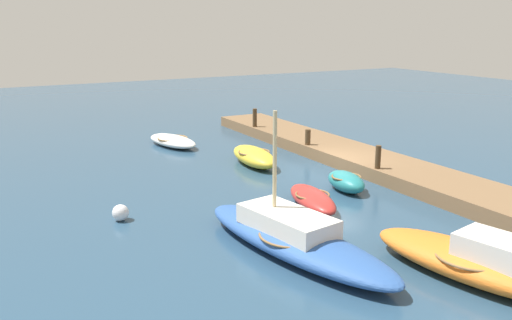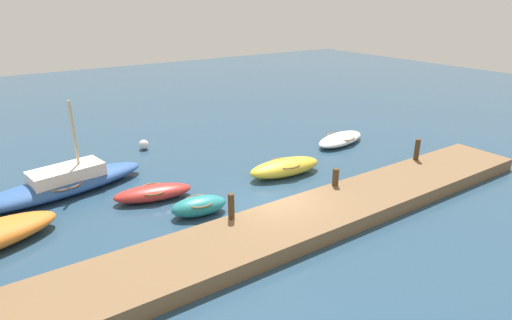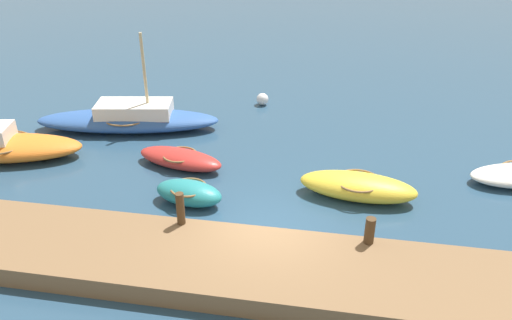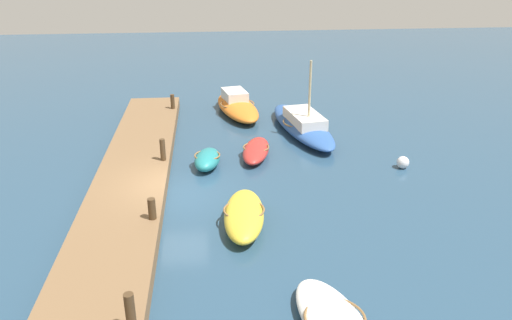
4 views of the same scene
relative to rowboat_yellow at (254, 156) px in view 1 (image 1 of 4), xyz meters
name	(u,v)px [view 1 (image 1 of 4)]	position (x,y,z in m)	size (l,w,h in m)	color
ground_plane	(332,170)	(-2.57, -2.62, -0.41)	(84.00, 84.00, 0.00)	navy
dock_platform	(363,160)	(-2.57, -4.41, -0.12)	(24.82, 2.94, 0.58)	brown
rowboat_yellow	(254,156)	(0.00, 0.00, 0.00)	(3.91, 1.78, 0.81)	gold
rowboat_white	(173,141)	(5.66, 1.93, -0.12)	(4.01, 2.31, 0.56)	white
sailboat_blue	(293,237)	(-9.42, 3.84, 0.07)	(7.83, 3.29, 4.08)	#2D569E
dinghy_teal	(346,181)	(-5.32, -1.27, -0.03)	(2.40, 1.48, 0.75)	teal
rowboat_red	(312,199)	(-6.34, 1.04, -0.09)	(3.47, 1.89, 0.63)	#B72D28
motorboat_orange	(476,261)	(-13.10, 0.56, 0.08)	(6.07, 3.09, 1.30)	orange
mooring_post_mid_west	(378,157)	(-4.95, -3.19, 0.66)	(0.24, 0.24, 0.98)	#47331E
mooring_post_mid_east	(308,137)	(0.25, -3.19, 0.55)	(0.27, 0.27, 0.77)	#47331E
mooring_post_east	(255,118)	(5.76, -3.19, 0.70)	(0.25, 0.25, 1.06)	#47331E
marker_buoy	(121,213)	(-4.36, 7.51, -0.13)	(0.56, 0.56, 0.56)	silver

